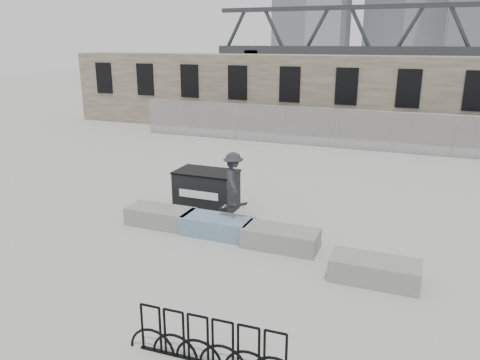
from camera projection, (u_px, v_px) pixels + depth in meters
name	position (u px, v px, depth m)	size (l,w,h in m)	color
ground	(249.00, 240.00, 12.92)	(120.00, 120.00, 0.00)	#A1A09C
stone_wall	(350.00, 96.00, 26.72)	(36.00, 2.58, 4.50)	#615A47
chainlink_fence	(336.00, 128.00, 23.74)	(22.06, 0.06, 2.02)	gray
planter_far_left	(161.00, 216.00, 13.91)	(2.00, 0.90, 0.53)	gray
planter_center_left	(217.00, 225.00, 13.19)	(2.00, 0.90, 0.53)	#336699
planter_center_right	(281.00, 237.00, 12.37)	(2.00, 0.90, 0.53)	gray
planter_offset	(375.00, 270.00, 10.64)	(2.00, 0.90, 0.53)	gray
dumpster	(207.00, 190.00, 15.12)	(1.97, 1.21, 1.29)	black
bike_rack	(210.00, 343.00, 7.82)	(3.14, 0.17, 0.90)	black
skateboarder	(233.00, 179.00, 12.89)	(0.92, 1.12, 1.65)	#292A2C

